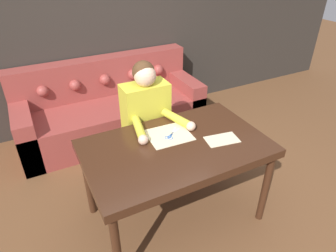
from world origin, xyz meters
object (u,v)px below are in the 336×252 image
(couch, at_px, (111,110))
(person, at_px, (147,126))
(dining_table, at_px, (176,153))
(scissors, at_px, (171,136))

(couch, bearing_deg, person, -87.57)
(dining_table, height_order, scissors, scissors)
(couch, bearing_deg, dining_table, -88.08)
(scissors, bearing_deg, couch, 92.83)
(dining_table, bearing_deg, couch, 91.92)
(couch, distance_m, scissors, 1.53)
(couch, xyz_separation_m, person, (0.04, -1.03, 0.32))
(person, xyz_separation_m, scissors, (0.03, -0.42, 0.13))
(dining_table, xyz_separation_m, scissors, (0.02, 0.13, 0.08))
(dining_table, relative_size, scissors, 7.93)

